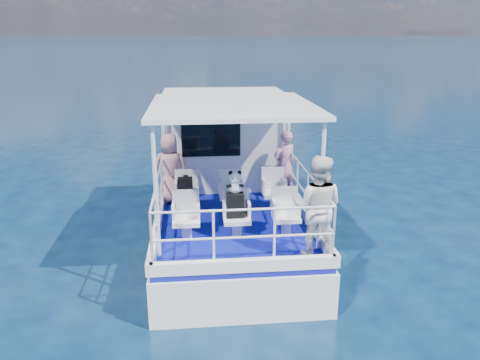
# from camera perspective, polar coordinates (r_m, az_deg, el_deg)

# --- Properties ---
(ground) EXTENTS (2000.00, 2000.00, 0.00)m
(ground) POSITION_cam_1_polar(r_m,az_deg,el_deg) (9.92, -0.98, -9.04)
(ground) COLOR #071A34
(ground) RESTS_ON ground
(hull) EXTENTS (3.00, 7.00, 1.60)m
(hull) POSITION_cam_1_polar(r_m,az_deg,el_deg) (10.82, -1.42, -6.68)
(hull) COLOR white
(hull) RESTS_ON ground
(deck) EXTENTS (2.90, 6.90, 0.10)m
(deck) POSITION_cam_1_polar(r_m,az_deg,el_deg) (10.50, -1.45, -2.45)
(deck) COLOR #080D7B
(deck) RESTS_ON hull
(cabin) EXTENTS (2.85, 2.00, 2.20)m
(cabin) POSITION_cam_1_polar(r_m,az_deg,el_deg) (11.43, -1.98, 5.20)
(cabin) COLOR white
(cabin) RESTS_ON deck
(canopy) EXTENTS (3.00, 3.20, 0.08)m
(canopy) POSITION_cam_1_polar(r_m,az_deg,el_deg) (8.77, -0.97, 9.04)
(canopy) COLOR white
(canopy) RESTS_ON cabin
(canopy_posts) EXTENTS (2.77, 2.97, 2.20)m
(canopy_posts) POSITION_cam_1_polar(r_m,az_deg,el_deg) (8.96, -0.91, 1.76)
(canopy_posts) COLOR white
(canopy_posts) RESTS_ON deck
(railings) EXTENTS (2.84, 3.59, 1.00)m
(railings) POSITION_cam_1_polar(r_m,az_deg,el_deg) (8.84, -0.72, -2.55)
(railings) COLOR white
(railings) RESTS_ON deck
(seat_port_fwd) EXTENTS (0.48, 0.46, 0.38)m
(seat_port_fwd) POSITION_cam_1_polar(r_m,az_deg,el_deg) (9.65, -6.45, -2.88)
(seat_port_fwd) COLOR silver
(seat_port_fwd) RESTS_ON deck
(seat_center_fwd) EXTENTS (0.48, 0.46, 0.38)m
(seat_center_fwd) POSITION_cam_1_polar(r_m,az_deg,el_deg) (9.67, -1.11, -2.72)
(seat_center_fwd) COLOR silver
(seat_center_fwd) RESTS_ON deck
(seat_stbd_fwd) EXTENTS (0.48, 0.46, 0.38)m
(seat_stbd_fwd) POSITION_cam_1_polar(r_m,az_deg,el_deg) (9.78, 4.16, -2.53)
(seat_stbd_fwd) COLOR silver
(seat_stbd_fwd) RESTS_ON deck
(seat_port_aft) EXTENTS (0.48, 0.46, 0.38)m
(seat_port_aft) POSITION_cam_1_polar(r_m,az_deg,el_deg) (8.44, -6.53, -5.93)
(seat_port_aft) COLOR silver
(seat_port_aft) RESTS_ON deck
(seat_center_aft) EXTENTS (0.48, 0.46, 0.38)m
(seat_center_aft) POSITION_cam_1_polar(r_m,az_deg,el_deg) (8.46, -0.40, -5.73)
(seat_center_aft) COLOR silver
(seat_center_aft) RESTS_ON deck
(seat_stbd_aft) EXTENTS (0.48, 0.46, 0.38)m
(seat_stbd_aft) POSITION_cam_1_polar(r_m,az_deg,el_deg) (8.59, 5.62, -5.47)
(seat_stbd_aft) COLOR silver
(seat_stbd_aft) RESTS_ON deck
(passenger_port_fwd) EXTENTS (0.60, 0.45, 1.52)m
(passenger_port_fwd) POSITION_cam_1_polar(r_m,az_deg,el_deg) (10.10, -8.51, 1.37)
(passenger_port_fwd) COLOR #DA8D8D
(passenger_port_fwd) RESTS_ON deck
(passenger_stbd_fwd) EXTENTS (0.64, 0.54, 1.51)m
(passenger_stbd_fwd) POSITION_cam_1_polar(r_m,az_deg,el_deg) (10.36, 5.45, 1.88)
(passenger_stbd_fwd) COLOR #BF7C9E
(passenger_stbd_fwd) RESTS_ON deck
(passenger_stbd_aft) EXTENTS (1.02, 0.92, 1.71)m
(passenger_stbd_aft) POSITION_cam_1_polar(r_m,az_deg,el_deg) (7.62, 9.39, -3.28)
(passenger_stbd_aft) COLOR white
(passenger_stbd_aft) RESTS_ON deck
(backpack_port) EXTENTS (0.30, 0.17, 0.39)m
(backpack_port) POSITION_cam_1_polar(r_m,az_deg,el_deg) (9.45, -6.68, -0.84)
(backpack_port) COLOR black
(backpack_port) RESTS_ON seat_port_fwd
(backpack_center) EXTENTS (0.30, 0.17, 0.45)m
(backpack_center) POSITION_cam_1_polar(r_m,az_deg,el_deg) (8.31, -0.62, -3.10)
(backpack_center) COLOR black
(backpack_center) RESTS_ON seat_center_aft
(compact_camera) EXTENTS (0.10, 0.06, 0.06)m
(compact_camera) POSITION_cam_1_polar(r_m,az_deg,el_deg) (9.37, -6.64, 0.43)
(compact_camera) COLOR black
(compact_camera) RESTS_ON backpack_port
(panda) EXTENTS (0.26, 0.22, 0.40)m
(panda) POSITION_cam_1_polar(r_m,az_deg,el_deg) (8.19, -0.61, -0.24)
(panda) COLOR white
(panda) RESTS_ON backpack_center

